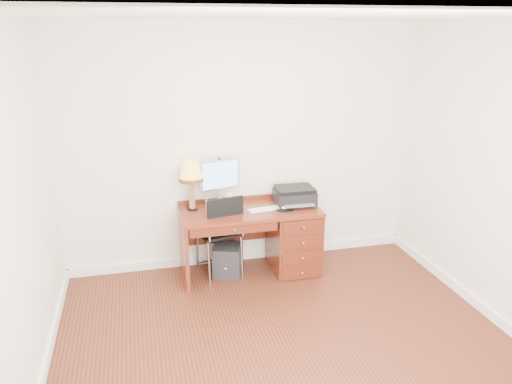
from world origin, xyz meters
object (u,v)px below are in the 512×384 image
object	(u,v)px
monitor	(221,177)
leg_lamp	(191,174)
chair	(220,227)
equipment_box	(228,260)
phone	(230,205)
printer	(295,196)
desk	(278,235)

from	to	relation	value
monitor	leg_lamp	size ratio (longest dim) A/B	0.97
chair	monitor	bearing A→B (deg)	62.36
chair	equipment_box	distance (m)	0.41
phone	equipment_box	bearing A→B (deg)	-147.17
monitor	phone	size ratio (longest dim) A/B	2.80
phone	chair	distance (m)	0.26
printer	chair	world-z (taller)	chair
desk	leg_lamp	distance (m)	1.19
chair	phone	bearing A→B (deg)	4.60
printer	equipment_box	size ratio (longest dim) A/B	1.27
desk	leg_lamp	world-z (taller)	leg_lamp
printer	leg_lamp	distance (m)	1.17
leg_lamp	equipment_box	world-z (taller)	leg_lamp
printer	equipment_box	distance (m)	1.03
leg_lamp	equipment_box	distance (m)	1.05
equipment_box	phone	bearing A→B (deg)	65.42
printer	chair	bearing A→B (deg)	-174.34
monitor	printer	xyz separation A→B (m)	(0.81, -0.12, -0.24)
leg_lamp	printer	bearing A→B (deg)	-4.22
desk	phone	distance (m)	0.67
monitor	chair	bearing A→B (deg)	-122.33
desk	monitor	bearing A→B (deg)	163.77
leg_lamp	chair	bearing A→B (deg)	-28.29
monitor	equipment_box	distance (m)	0.93
desk	printer	bearing A→B (deg)	15.95
phone	chair	bearing A→B (deg)	-176.89
equipment_box	printer	bearing A→B (deg)	24.87
equipment_box	leg_lamp	bearing A→B (deg)	176.36
printer	chair	xyz separation A→B (m)	(-0.86, -0.06, -0.27)
equipment_box	chair	bearing A→B (deg)	-165.54
monitor	phone	bearing A→B (deg)	-80.04
printer	equipment_box	xyz separation A→B (m)	(-0.78, -0.07, -0.67)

